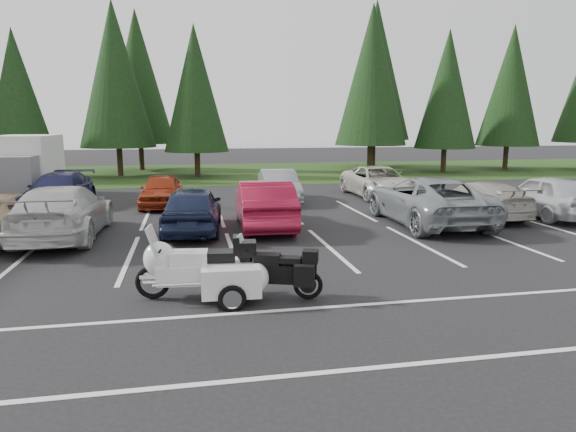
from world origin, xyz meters
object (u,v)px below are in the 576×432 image
(car_far_3, at_px, (279,186))
(car_near_4, at_px, (192,209))
(car_far_4, at_px, (378,182))
(car_near_5, at_px, (264,204))
(cargo_trailer, at_px, (231,284))
(car_near_2, at_px, (2,216))
(car_near_7, at_px, (479,199))
(car_far_2, at_px, (162,190))
(adventure_motorcycle, at_px, (274,266))
(touring_motorcycle, at_px, (197,261))
(car_near_6, at_px, (427,200))
(car_near_8, at_px, (547,196))
(car_near_3, at_px, (63,212))
(box_truck, at_px, (21,168))
(car_far_1, at_px, (59,191))

(car_far_3, bearing_deg, car_near_4, -121.21)
(car_far_4, bearing_deg, car_near_5, -136.67)
(car_near_4, bearing_deg, cargo_trailer, 100.23)
(car_near_2, height_order, car_near_7, car_near_2)
(car_near_5, distance_m, car_far_2, 6.38)
(car_far_2, distance_m, adventure_motorcycle, 12.58)
(car_near_5, height_order, car_far_2, car_near_5)
(car_far_2, xyz_separation_m, adventure_motorcycle, (2.72, -12.28, -0.03))
(car_near_4, xyz_separation_m, car_far_4, (8.73, 6.42, -0.03))
(car_far_3, distance_m, car_far_4, 4.92)
(adventure_motorcycle, bearing_deg, car_near_2, 155.15)
(car_near_4, height_order, touring_motorcycle, car_near_4)
(car_near_2, relative_size, car_near_4, 1.15)
(car_near_6, relative_size, adventure_motorcycle, 2.77)
(car_near_5, bearing_deg, car_near_8, -177.47)
(touring_motorcycle, xyz_separation_m, adventure_motorcycle, (1.50, -0.32, -0.10))
(car_near_3, height_order, touring_motorcycle, car_near_3)
(car_near_3, height_order, car_far_3, car_near_3)
(box_truck, bearing_deg, car_near_4, -48.67)
(car_far_1, distance_m, car_far_4, 14.06)
(car_near_6, distance_m, car_near_7, 2.64)
(car_near_7, distance_m, car_far_2, 12.66)
(car_near_2, bearing_deg, car_far_1, -91.07)
(car_near_7, bearing_deg, car_near_8, 166.62)
(car_near_7, xyz_separation_m, car_far_4, (-1.77, 5.74, 0.05))
(car_near_8, height_order, touring_motorcycle, car_near_8)
(touring_motorcycle, bearing_deg, box_truck, 122.01)
(box_truck, height_order, car_near_5, box_truck)
(box_truck, xyz_separation_m, car_far_1, (2.17, -2.78, -0.73))
(car_near_2, relative_size, car_near_5, 1.05)
(car_near_8, xyz_separation_m, cargo_trailer, (-12.32, -7.13, -0.41))
(car_near_8, distance_m, cargo_trailer, 14.24)
(car_near_3, distance_m, car_near_5, 6.21)
(car_near_4, xyz_separation_m, car_far_2, (-1.21, 5.52, -0.07))
(car_near_2, relative_size, car_near_3, 0.91)
(car_near_2, relative_size, car_far_1, 1.02)
(car_near_2, height_order, touring_motorcycle, touring_motorcycle)
(car_near_8, bearing_deg, car_near_7, -9.46)
(car_far_3, bearing_deg, cargo_trailer, -101.97)
(car_far_3, bearing_deg, car_far_1, -177.02)
(car_near_2, distance_m, cargo_trailer, 9.36)
(car_near_3, height_order, cargo_trailer, car_near_3)
(car_near_2, bearing_deg, car_near_3, 174.38)
(car_near_4, xyz_separation_m, car_near_6, (8.00, -0.15, 0.07))
(car_near_2, bearing_deg, car_far_2, -126.78)
(car_near_4, bearing_deg, car_near_7, -171.43)
(box_truck, bearing_deg, car_far_3, -13.16)
(car_far_1, bearing_deg, cargo_trailer, -59.93)
(car_near_2, distance_m, car_far_4, 15.71)
(car_near_2, relative_size, car_far_3, 1.19)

